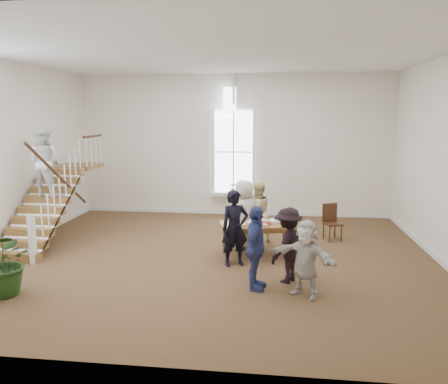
# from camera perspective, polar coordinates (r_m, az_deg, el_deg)

# --- Properties ---
(ground) EXTENTS (10.00, 10.00, 0.00)m
(ground) POSITION_cam_1_polar(r_m,az_deg,el_deg) (10.12, -1.28, -8.47)
(ground) COLOR #49301C
(ground) RESTS_ON ground
(room_shell) EXTENTS (10.49, 10.00, 10.00)m
(room_shell) POSITION_cam_1_polar(r_m,az_deg,el_deg) (14.24, 1.21, -1.39)
(room_shell) COLOR silver
(room_shell) RESTS_ON ground
(staircase) EXTENTS (1.10, 4.10, 2.92)m
(staircase) POSITION_cam_1_polar(r_m,az_deg,el_deg) (11.84, -22.07, 1.56)
(staircase) COLOR brown
(staircase) RESTS_ON ground
(library_table) EXTENTS (1.80, 1.22, 0.83)m
(library_table) POSITION_cam_1_polar(r_m,az_deg,el_deg) (10.01, 4.52, -4.59)
(library_table) COLOR brown
(library_table) RESTS_ON ground
(police_officer) EXTENTS (0.71, 0.61, 1.64)m
(police_officer) POSITION_cam_1_polar(r_m,az_deg,el_deg) (9.36, 1.43, -4.75)
(police_officer) COLOR black
(police_officer) RESTS_ON ground
(elderly_woman) EXTENTS (0.98, 0.87, 1.69)m
(elderly_woman) POSITION_cam_1_polar(r_m,az_deg,el_deg) (10.56, 2.61, -2.94)
(elderly_woman) COLOR beige
(elderly_woman) RESTS_ON ground
(person_yellow) EXTENTS (0.97, 0.95, 1.58)m
(person_yellow) POSITION_cam_1_polar(r_m,az_deg,el_deg) (11.04, 4.36, -2.67)
(person_yellow) COLOR beige
(person_yellow) RESTS_ON ground
(woman_cluster_a) EXTENTS (0.52, 0.97, 1.58)m
(woman_cluster_a) POSITION_cam_1_polar(r_m,az_deg,el_deg) (8.11, 4.15, -7.34)
(woman_cluster_a) COLOR navy
(woman_cluster_a) RESTS_ON ground
(woman_cluster_b) EXTENTS (0.98, 1.09, 1.47)m
(woman_cluster_b) POSITION_cam_1_polar(r_m,az_deg,el_deg) (8.55, 8.34, -6.87)
(woman_cluster_b) COLOR black
(woman_cluster_b) RESTS_ON ground
(woman_cluster_c) EXTENTS (1.30, 1.06, 1.40)m
(woman_cluster_c) POSITION_cam_1_polar(r_m,az_deg,el_deg) (7.96, 10.63, -8.51)
(woman_cluster_c) COLOR beige
(woman_cluster_c) RESTS_ON ground
(floor_plant) EXTENTS (1.20, 1.07, 1.22)m
(floor_plant) POSITION_cam_1_polar(r_m,az_deg,el_deg) (8.79, -26.66, -8.23)
(floor_plant) COLOR #193611
(floor_plant) RESTS_ON ground
(side_chair) EXTENTS (0.53, 0.53, 0.95)m
(side_chair) POSITION_cam_1_polar(r_m,az_deg,el_deg) (11.69, 13.84, -3.56)
(side_chair) COLOR #35180E
(side_chair) RESTS_ON ground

